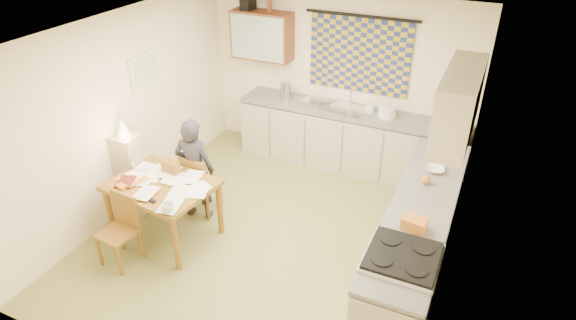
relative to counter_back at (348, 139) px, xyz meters
The scene contains 44 objects.
floor 2.03m from the counter_back, 99.01° to the right, with size 4.00×4.50×0.02m, color olive.
ceiling 2.85m from the counter_back, 99.01° to the right, with size 4.00×4.50×0.02m, color white.
wall_back 0.91m from the counter_back, 134.94° to the left, with size 4.00×0.02×2.50m, color #F9E9C2.
wall_front 4.30m from the counter_back, 94.20° to the right, with size 4.00×0.02×2.50m, color #F9E9C2.
wall_left 3.13m from the counter_back, 139.94° to the right, with size 0.02×4.50×2.50m, color #F9E9C2.
wall_right 2.71m from the counter_back, 48.91° to the right, with size 0.02×4.50×2.50m, color #F9E9C2.
window_blind 1.23m from the counter_back, 91.98° to the left, with size 1.45×0.03×1.05m, color navy.
curtain_rod 1.77m from the counter_back, 92.14° to the left, with size 0.04×0.04×1.60m, color black.
wall_cabinet 1.99m from the counter_back, behind, with size 0.90×0.34×0.70m, color brown.
wall_cabinet_glass 1.99m from the counter_back, behind, with size 0.84×0.02×0.64m, color #99B2A5.
upper_cabinet_right 2.50m from the counter_back, 42.63° to the right, with size 0.34×1.30×0.70m, color tan.
framed_print 3.03m from the counter_back, 145.78° to the right, with size 0.04×0.50×0.40m, color #F3EDC9.
print_canvas 3.01m from the counter_back, 145.49° to the right, with size 0.01×0.42×0.32m, color white.
counter_back is the anchor object (origin of this frame).
counter_right 2.34m from the counter_back, 53.60° to the right, with size 0.62×2.95×0.92m.
stove 3.13m from the counter_back, 63.59° to the right, with size 0.63×0.63×0.98m.
sink 0.43m from the counter_back, behind, with size 0.55×0.45×0.10m, color silver.
tap 0.64m from the counter_back, 109.02° to the left, with size 0.03×0.03×0.28m, color silver.
dish_rack 0.75m from the counter_back, behind, with size 0.35×0.30×0.06m, color silver.
kettle 1.17m from the counter_back, behind, with size 0.18×0.18×0.24m, color silver.
mixing_bowl 0.76m from the counter_back, ahead, with size 0.24×0.24×0.16m, color white.
soap_bottle 0.63m from the counter_back, 10.82° to the left, with size 0.12×0.12×0.19m, color white.
bowl 1.90m from the counter_back, 40.75° to the right, with size 0.24×0.24×0.05m, color white.
orange_bag 2.77m from the counter_back, 59.24° to the right, with size 0.22×0.16×0.12m, color orange.
fruit_orange 2.08m from the counter_back, 48.16° to the right, with size 0.10×0.10×0.10m, color orange.
speaker 2.49m from the counter_back, behind, with size 0.16×0.20×0.26m, color black.
bottle_green 2.46m from the counter_back, behind, with size 0.07×0.07×0.26m, color #195926.
bottle_brown 2.27m from the counter_back, behind, with size 0.07×0.07×0.26m, color brown.
dining_table 2.88m from the counter_back, 120.36° to the right, with size 1.26×1.01×0.75m.
chair_far 2.32m from the counter_back, 125.43° to the right, with size 0.39×0.39×0.84m.
chair_near 3.49m from the counter_back, 118.12° to the right, with size 0.41×0.41×0.83m.
person 2.40m from the counter_back, 124.44° to the right, with size 0.55×0.41×1.36m, color black.
shelf_stand 3.09m from the counter_back, 134.04° to the right, with size 0.32×0.30×1.10m, color tan.
lampshade 3.18m from the counter_back, 134.04° to the right, with size 0.20×0.20×0.22m, color #F3EDC9.
letter_rack 2.72m from the counter_back, 123.42° to the right, with size 0.22×0.10×0.16m, color brown.
mug 3.11m from the counter_back, 109.61° to the right, with size 0.14×0.14×0.11m, color white.
magazine 3.32m from the counter_back, 125.70° to the right, with size 0.28×0.32×0.02m, color maroon.
book 3.16m from the counter_back, 126.07° to the right, with size 0.28×0.32×0.02m, color orange.
orange_box 3.30m from the counter_back, 123.23° to the right, with size 0.12×0.08×0.04m, color orange.
eyeglasses 3.13m from the counter_back, 115.46° to the right, with size 0.13×0.04×0.02m, color black.
candle_holder 3.10m from the counter_back, 129.93° to the right, with size 0.06×0.06×0.18m, color silver.
candle 3.15m from the counter_back, 129.00° to the right, with size 0.02×0.02×0.22m, color white.
candle_flame 3.16m from the counter_back, 128.84° to the right, with size 0.02×0.02×0.02m, color #FFCC66.
papers 2.84m from the counter_back, 120.39° to the right, with size 1.14×0.99×0.02m.
Camera 1 is at (2.11, -4.15, 3.77)m, focal length 30.00 mm.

